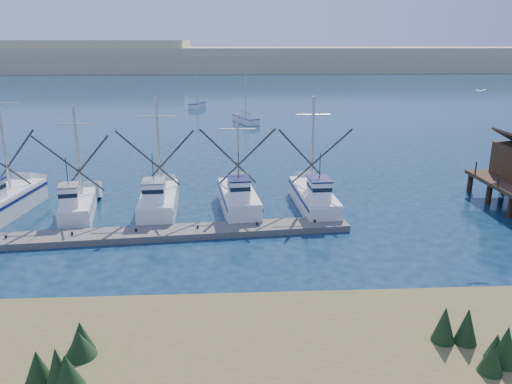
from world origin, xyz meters
TOP-DOWN VIEW (x-y plane):
  - ground at (0.00, 0.00)m, footprint 500.00×500.00m
  - floating_dock at (-9.94, 5.84)m, footprint 32.43×5.25m
  - dune_ridge at (0.00, 210.00)m, footprint 360.00×60.00m
  - trawler_fleet at (-10.57, 10.96)m, footprint 31.86×9.07m
  - sailboat_near at (0.84, 54.03)m, footprint 4.17×7.00m
  - sailboat_far at (-7.95, 73.18)m, footprint 3.21×5.52m
  - flying_gull at (14.50, 7.60)m, footprint 1.11×0.20m

SIDE VIEW (x-z plane):
  - ground at x=0.00m, z-range 0.00..0.00m
  - floating_dock at x=-9.94m, z-range 0.00..0.43m
  - sailboat_near at x=0.84m, z-range -3.56..4.54m
  - sailboat_far at x=-7.95m, z-range -3.55..4.55m
  - trawler_fleet at x=-10.57m, z-range -3.85..5.76m
  - dune_ridge at x=0.00m, z-range 0.00..10.00m
  - flying_gull at x=14.50m, z-range 9.12..9.32m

